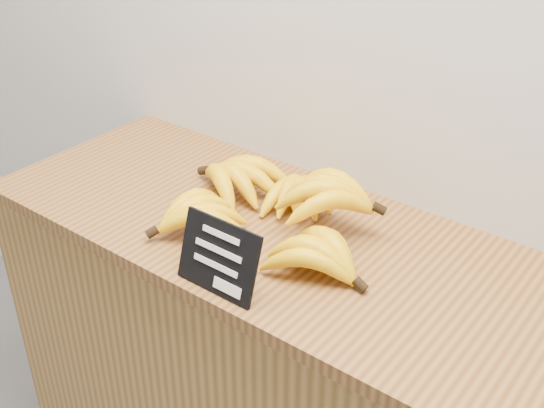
% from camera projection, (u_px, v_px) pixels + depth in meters
% --- Properties ---
extents(counter, '(1.42, 0.50, 0.90)m').
position_uv_depth(counter, '(285.00, 397.00, 1.66)').
color(counter, '#A57535').
rests_on(counter, ground).
extents(counter_top, '(1.35, 0.54, 0.03)m').
position_uv_depth(counter_top, '(287.00, 238.00, 1.42)').
color(counter_top, brown).
rests_on(counter_top, counter).
extents(chalkboard_sign, '(0.17, 0.05, 0.13)m').
position_uv_depth(chalkboard_sign, '(218.00, 257.00, 1.22)').
color(chalkboard_sign, black).
rests_on(chalkboard_sign, counter_top).
extents(banana_pile, '(0.53, 0.41, 0.12)m').
position_uv_depth(banana_pile, '(274.00, 205.00, 1.41)').
color(banana_pile, yellow).
rests_on(banana_pile, counter_top).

